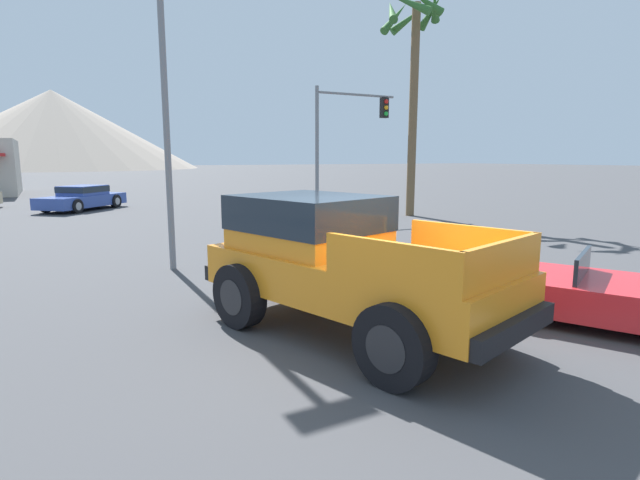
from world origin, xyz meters
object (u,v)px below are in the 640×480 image
object	(u,v)px
orange_pickup_truck	(336,255)
palm_tree_short	(412,53)
parked_car_blue	(82,197)
red_convertible_car	(617,298)
street_lamp_post	(163,65)
traffic_light_main	(348,126)

from	to	relation	value
orange_pickup_truck	palm_tree_short	distance (m)	16.20
orange_pickup_truck	parked_car_blue	world-z (taller)	orange_pickup_truck
orange_pickup_truck	palm_tree_short	size ratio (longest dim) A/B	0.56
orange_pickup_truck	palm_tree_short	bearing A→B (deg)	31.06
red_convertible_car	parked_car_blue	bearing A→B (deg)	77.79
street_lamp_post	orange_pickup_truck	bearing A→B (deg)	-76.77
parked_car_blue	palm_tree_short	distance (m)	16.80
red_convertible_car	traffic_light_main	xyz separation A→B (m)	(4.45, 14.95, 3.45)
orange_pickup_truck	street_lamp_post	xyz separation A→B (m)	(-1.23, 5.25, 3.36)
parked_car_blue	traffic_light_main	bearing A→B (deg)	-173.51
orange_pickup_truck	palm_tree_short	xyz separation A→B (m)	(10.22, 11.17, 5.74)
traffic_light_main	orange_pickup_truck	bearing A→B (deg)	-122.35
red_convertible_car	street_lamp_post	size ratio (longest dim) A/B	0.64
orange_pickup_truck	parked_car_blue	size ratio (longest dim) A/B	1.15
red_convertible_car	palm_tree_short	world-z (taller)	palm_tree_short
orange_pickup_truck	traffic_light_main	bearing A→B (deg)	41.17
traffic_light_main	street_lamp_post	xyz separation A→B (m)	(-9.50, -7.80, 0.60)
red_convertible_car	palm_tree_short	distance (m)	15.91
parked_car_blue	palm_tree_short	size ratio (longest dim) A/B	0.49
traffic_light_main	palm_tree_short	bearing A→B (deg)	-43.74
red_convertible_car	parked_car_blue	xyz separation A→B (m)	(-5.99, 22.54, 0.18)
red_convertible_car	parked_car_blue	size ratio (longest dim) A/B	1.04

